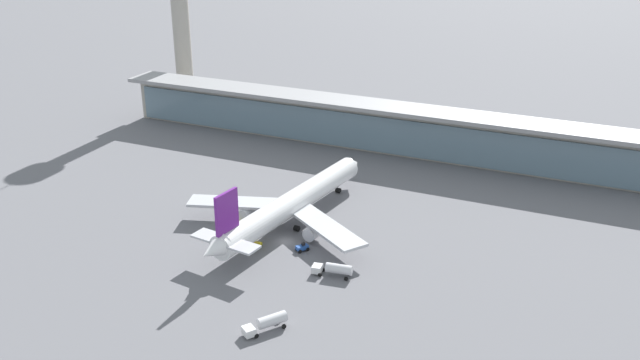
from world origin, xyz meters
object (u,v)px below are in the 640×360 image
airliner_on_stand (289,205)px  service_truck_on_taxiway_yellow (240,223)px  service_truck_by_tail_blue (302,247)px  service_truck_near_nose_white (334,269)px  service_truck_under_wing_yellow (250,243)px  service_truck_mid_apron_white (267,323)px

airliner_on_stand → service_truck_on_taxiway_yellow: 12.88m
airliner_on_stand → service_truck_by_tail_blue: (8.45, -10.47, -4.59)m
service_truck_by_tail_blue → service_truck_on_taxiway_yellow: service_truck_on_taxiway_yellow is taller
service_truck_by_tail_blue → service_truck_on_taxiway_yellow: bearing=164.7°
service_truck_near_nose_white → service_truck_under_wing_yellow: (-22.68, 4.29, -0.90)m
airliner_on_stand → service_truck_near_nose_white: bearing=-42.4°
service_truck_mid_apron_white → service_truck_on_taxiway_yellow: 44.42m
airliner_on_stand → service_truck_on_taxiway_yellow: bearing=-154.4°
service_truck_near_nose_white → service_truck_mid_apron_white: (-3.56, -23.04, 0.00)m
airliner_on_stand → service_truck_by_tail_blue: bearing=-51.1°
service_truck_near_nose_white → service_truck_on_taxiway_yellow: size_ratio=1.28×
service_truck_mid_apron_white → service_truck_on_taxiway_yellow: bearing=126.9°
service_truck_under_wing_yellow → service_truck_by_tail_blue: bearing=13.9°
service_truck_under_wing_yellow → service_truck_mid_apron_white: size_ratio=0.83×
service_truck_near_nose_white → service_truck_on_taxiway_yellow: service_truck_near_nose_white is taller
service_truck_mid_apron_white → service_truck_by_tail_blue: 31.15m
airliner_on_stand → service_truck_under_wing_yellow: 14.56m
service_truck_mid_apron_white → airliner_on_stand: bearing=111.2°
service_truck_under_wing_yellow → service_truck_by_tail_blue: 12.14m
service_truck_near_nose_white → service_truck_by_tail_blue: size_ratio=2.66×
airliner_on_stand → service_truck_under_wing_yellow: airliner_on_stand is taller
service_truck_mid_apron_white → service_truck_by_tail_blue: size_ratio=2.52×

